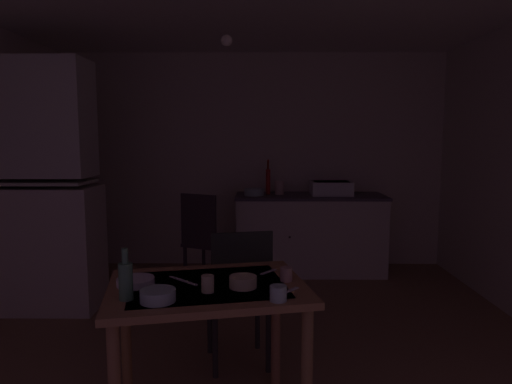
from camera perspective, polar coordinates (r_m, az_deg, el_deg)
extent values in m
plane|color=#8A684A|center=(3.66, -0.90, -17.32)|extent=(5.39, 5.39, 0.00)
cube|color=beige|center=(5.37, -0.39, 3.96)|extent=(4.49, 0.10, 2.46)
cube|color=silver|center=(4.39, -24.41, -6.40)|extent=(0.84, 0.51, 1.08)
cube|color=silver|center=(4.29, -25.14, 8.33)|extent=(0.78, 0.43, 0.99)
cube|color=beige|center=(4.28, -24.93, 1.13)|extent=(0.76, 0.46, 0.02)
cube|color=silver|center=(5.14, 6.72, -5.35)|extent=(1.61, 0.60, 0.84)
cube|color=#4C464D|center=(5.06, 6.79, -0.53)|extent=(1.64, 0.63, 0.03)
sphere|color=#2D2823|center=(4.80, 4.25, -5.65)|extent=(0.02, 0.02, 0.02)
cube|color=silver|center=(5.08, 9.38, 0.48)|extent=(0.44, 0.34, 0.15)
cube|color=black|center=(5.08, 9.40, 1.27)|extent=(0.38, 0.28, 0.01)
cylinder|color=#B21E19|center=(5.07, 1.52, 1.28)|extent=(0.05, 0.05, 0.28)
cylinder|color=#B21E19|center=(4.99, 1.54, 2.35)|extent=(0.03, 0.12, 0.03)
cylinder|color=#B3270C|center=(5.11, 1.52, 3.47)|extent=(0.02, 0.16, 0.12)
cylinder|color=#ADD1C1|center=(4.98, -0.24, 0.00)|extent=(0.22, 0.22, 0.07)
cylinder|color=beige|center=(5.07, 2.95, 0.54)|extent=(0.10, 0.10, 0.15)
cube|color=#9E6E42|center=(2.38, -6.08, -11.85)|extent=(1.12, 0.92, 0.04)
cube|color=silver|center=(2.37, -6.09, -11.46)|extent=(0.87, 0.71, 0.00)
cylinder|color=olive|center=(2.33, 6.37, -22.31)|extent=(0.06, 0.06, 0.72)
cylinder|color=#A16F3D|center=(2.80, -15.93, -17.41)|extent=(0.06, 0.06, 0.72)
cylinder|color=#A06B45|center=(2.86, 2.49, -16.60)|extent=(0.06, 0.06, 0.72)
cube|color=#292522|center=(3.08, -2.32, -13.01)|extent=(0.47, 0.47, 0.03)
cube|color=#242920|center=(2.84, -1.73, -9.60)|extent=(0.38, 0.10, 0.46)
cylinder|color=#292522|center=(3.35, 0.19, -15.59)|extent=(0.04, 0.04, 0.43)
cylinder|color=#292522|center=(3.31, -5.82, -15.96)|extent=(0.04, 0.04, 0.43)
cylinder|color=#292522|center=(3.05, 1.56, -17.96)|extent=(0.04, 0.04, 0.43)
cylinder|color=#292522|center=(3.00, -5.13, -18.44)|extent=(0.04, 0.04, 0.43)
cube|color=#2D1F28|center=(4.56, -5.91, -6.39)|extent=(0.53, 0.53, 0.03)
cube|color=#2E2428|center=(4.36, -7.21, -3.51)|extent=(0.36, 0.18, 0.49)
cylinder|color=#2D1F28|center=(4.68, -2.98, -9.00)|extent=(0.04, 0.04, 0.44)
cylinder|color=#2D1F28|center=(4.85, -6.56, -8.49)|extent=(0.04, 0.04, 0.44)
cylinder|color=#2D1F28|center=(4.40, -5.10, -10.07)|extent=(0.04, 0.04, 0.44)
cylinder|color=#2D1F28|center=(4.57, -8.84, -9.46)|extent=(0.04, 0.04, 0.44)
cylinder|color=white|center=(2.42, -14.83, -10.78)|extent=(0.19, 0.19, 0.04)
cylinder|color=#ADD1C1|center=(2.17, -12.18, -12.56)|extent=(0.16, 0.16, 0.06)
cylinder|color=beige|center=(2.31, -1.70, -11.16)|extent=(0.14, 0.14, 0.06)
cylinder|color=tan|center=(2.41, 3.80, -10.22)|extent=(0.06, 0.06, 0.07)
cylinder|color=#ADD1C1|center=(2.13, 2.81, -12.56)|extent=(0.08, 0.08, 0.07)
cylinder|color=beige|center=(2.25, -6.07, -11.36)|extent=(0.06, 0.06, 0.08)
cylinder|color=#4C7F56|center=(2.21, -15.98, -10.72)|extent=(0.06, 0.06, 0.17)
cylinder|color=#4C7F56|center=(2.17, -16.09, -7.67)|extent=(0.03, 0.03, 0.07)
cube|color=silver|center=(2.44, -9.08, -10.91)|extent=(0.17, 0.16, 0.00)
cube|color=beige|center=(2.56, 1.56, -9.95)|extent=(0.10, 0.11, 0.00)
cube|color=beige|center=(2.27, 4.31, -12.19)|extent=(0.09, 0.11, 0.00)
sphere|color=#F9EFCC|center=(3.35, -3.69, 18.38)|extent=(0.08, 0.08, 0.08)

